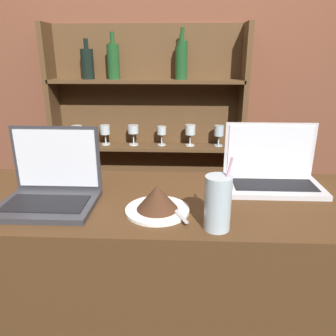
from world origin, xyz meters
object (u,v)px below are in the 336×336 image
laptop_near (51,187)px  water_glass (218,203)px  cake_plate (157,200)px  laptop_far (272,172)px

laptop_near → water_glass: (0.53, -0.15, 0.03)m
laptop_near → cake_plate: 0.36m
water_glass → cake_plate: bearing=151.2°
laptop_near → cake_plate: laptop_near is taller
laptop_near → cake_plate: size_ratio=1.49×
laptop_far → cake_plate: 0.47m
laptop_far → water_glass: bearing=-125.0°
laptop_near → laptop_far: size_ratio=0.88×
water_glass → laptop_near: bearing=164.2°
laptop_far → cake_plate: (-0.41, -0.24, -0.01)m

